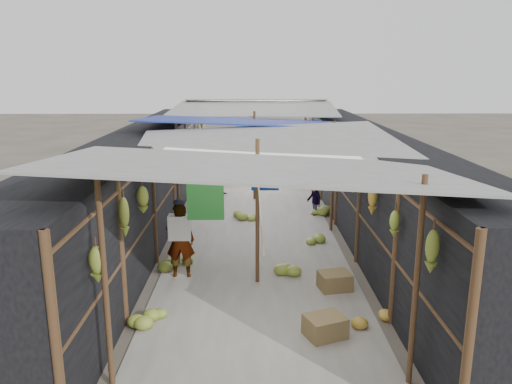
{
  "coord_description": "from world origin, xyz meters",
  "views": [
    {
      "loc": [
        -0.12,
        -5.34,
        3.7
      ],
      "look_at": [
        -0.0,
        4.78,
        1.25
      ],
      "focal_mm": 35.0,
      "sensor_mm": 36.0,
      "label": 1
    }
  ],
  "objects_px": {
    "shopper_blue": "(219,169)",
    "black_basin": "(295,183)",
    "vendor_seated": "(314,198)",
    "vendor_elderly": "(180,241)",
    "crate_near": "(325,327)"
  },
  "relations": [
    {
      "from": "shopper_blue",
      "to": "black_basin",
      "type": "bearing_deg",
      "value": -1.89
    },
    {
      "from": "shopper_blue",
      "to": "vendor_seated",
      "type": "distance_m",
      "value": 3.48
    },
    {
      "from": "vendor_elderly",
      "to": "shopper_blue",
      "type": "distance_m",
      "value": 6.28
    },
    {
      "from": "vendor_elderly",
      "to": "vendor_seated",
      "type": "xyz_separation_m",
      "value": [
        2.94,
        4.0,
        -0.23
      ]
    },
    {
      "from": "crate_near",
      "to": "black_basin",
      "type": "distance_m",
      "value": 9.78
    },
    {
      "from": "crate_near",
      "to": "shopper_blue",
      "type": "distance_m",
      "value": 8.72
    },
    {
      "from": "black_basin",
      "to": "crate_near",
      "type": "bearing_deg",
      "value": -92.55
    },
    {
      "from": "black_basin",
      "to": "vendor_elderly",
      "type": "bearing_deg",
      "value": -110.07
    },
    {
      "from": "vendor_elderly",
      "to": "vendor_seated",
      "type": "distance_m",
      "value": 4.98
    },
    {
      "from": "black_basin",
      "to": "shopper_blue",
      "type": "distance_m",
      "value": 2.87
    },
    {
      "from": "black_basin",
      "to": "vendor_elderly",
      "type": "xyz_separation_m",
      "value": [
        -2.77,
        -7.59,
        0.61
      ]
    },
    {
      "from": "black_basin",
      "to": "shopper_blue",
      "type": "bearing_deg",
      "value": -151.77
    },
    {
      "from": "vendor_seated",
      "to": "vendor_elderly",
      "type": "bearing_deg",
      "value": -59.3
    },
    {
      "from": "vendor_elderly",
      "to": "vendor_seated",
      "type": "bearing_deg",
      "value": -126.82
    },
    {
      "from": "vendor_elderly",
      "to": "vendor_seated",
      "type": "relative_size",
      "value": 1.49
    }
  ]
}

